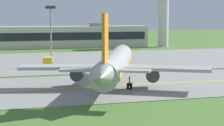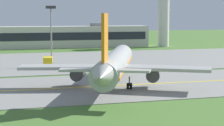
% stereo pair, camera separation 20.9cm
% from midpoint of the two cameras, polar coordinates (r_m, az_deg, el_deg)
% --- Properties ---
extents(ground_plane, '(500.00, 500.00, 0.00)m').
position_cam_midpoint_polar(ground_plane, '(71.74, -2.53, -3.36)').
color(ground_plane, '#47702D').
extents(taxiway_strip, '(240.00, 28.00, 0.10)m').
position_cam_midpoint_polar(taxiway_strip, '(71.73, -2.53, -3.32)').
color(taxiway_strip, gray).
rests_on(taxiway_strip, ground).
extents(apron_pad, '(140.00, 52.00, 0.10)m').
position_cam_midpoint_polar(apron_pad, '(114.51, -2.52, 0.41)').
color(apron_pad, gray).
rests_on(apron_pad, ground).
extents(taxiway_centreline, '(220.00, 0.60, 0.01)m').
position_cam_midpoint_polar(taxiway_centreline, '(71.73, -2.53, -3.27)').
color(taxiway_centreline, yellow).
rests_on(taxiway_centreline, taxiway_strip).
extents(airplane_lead, '(31.35, 38.03, 12.70)m').
position_cam_midpoint_polar(airplane_lead, '(70.63, 0.49, -0.12)').
color(airplane_lead, '#ADADA8').
rests_on(airplane_lead, ground).
extents(service_truck_fuel, '(3.03, 6.24, 2.60)m').
position_cam_midpoint_polar(service_truck_fuel, '(99.45, -8.78, 0.25)').
color(service_truck_fuel, yellow).
rests_on(service_truck_fuel, ground).
extents(terminal_building, '(68.23, 8.45, 9.43)m').
position_cam_midpoint_polar(terminal_building, '(160.11, -6.90, 3.60)').
color(terminal_building, beige).
rests_on(terminal_building, ground).
extents(control_tower, '(7.60, 7.60, 26.45)m').
position_cam_midpoint_polar(control_tower, '(165.12, 7.22, 7.79)').
color(control_tower, silver).
rests_on(control_tower, ground).
extents(apron_light_mast, '(2.40, 0.50, 14.70)m').
position_cam_midpoint_polar(apron_light_mast, '(100.70, -8.37, 4.79)').
color(apron_light_mast, gray).
rests_on(apron_light_mast, ground).
extents(traffic_cone_near_edge, '(0.44, 0.44, 0.60)m').
position_cam_midpoint_polar(traffic_cone_near_edge, '(86.44, 0.78, -1.44)').
color(traffic_cone_near_edge, orange).
rests_on(traffic_cone_near_edge, ground).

